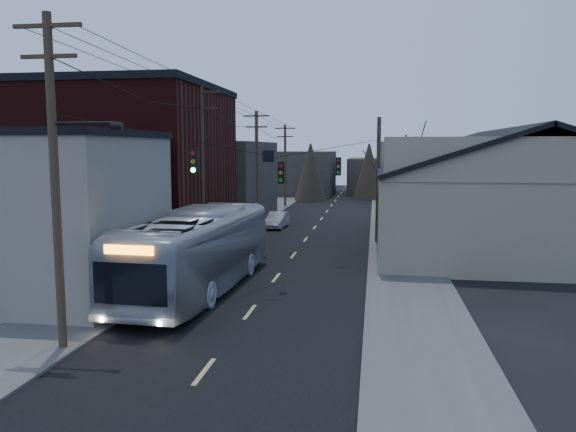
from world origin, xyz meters
The scene contains 14 objects.
ground centered at (0.00, 0.00, 0.00)m, with size 160.00×160.00×0.00m, color black.
road_surface centered at (0.00, 30.00, 0.01)m, with size 9.00×110.00×0.02m, color black.
sidewalk_left centered at (-6.50, 30.00, 0.06)m, with size 4.00×110.00×0.12m, color #474744.
sidewalk_right centered at (6.50, 30.00, 0.06)m, with size 4.00×110.00×0.12m, color #474744.
building_clapboard centered at (-9.00, 9.00, 3.50)m, with size 8.00×8.00×7.00m, color gray.
building_brick centered at (-10.00, 20.00, 5.00)m, with size 10.00×12.00×10.00m, color black.
building_left_far centered at (-9.50, 36.00, 3.50)m, with size 9.00×14.00×7.00m, color #37302C.
warehouse centered at (13.00, 25.00, 2.70)m, with size 16.16×20.60×7.73m.
building_far_left centered at (-6.00, 65.00, 3.00)m, with size 10.00×12.00×6.00m, color #37302C.
building_far_right centered at (7.00, 70.00, 2.50)m, with size 12.00×14.00×5.00m, color #37302C.
bare_tree centered at (6.50, 20.00, 3.60)m, with size 0.40×0.40×7.20m, color black.
utility_lines centered at (-3.11, 24.14, 4.95)m, with size 11.24×45.28×10.50m.
bus centered at (-3.00, 10.91, 1.84)m, with size 3.09×13.19×3.67m, color #A2A7AD.
parked_car centered at (-3.00, 31.46, 0.64)m, with size 1.36×3.91×1.29m, color #9C9EA3.
Camera 1 is at (4.80, -13.04, 6.45)m, focal length 35.00 mm.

